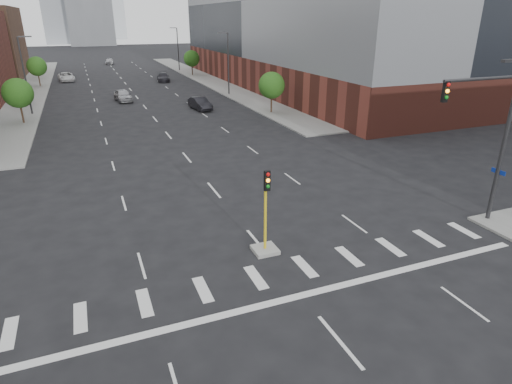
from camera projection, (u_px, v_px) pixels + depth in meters
ground at (373, 381)px, 13.94m from camera, size 400.00×400.00×0.00m
sidewalk_left_far at (34, 87)px, 72.31m from camera, size 5.00×92.00×0.15m
sidewalk_right_far at (205, 79)px, 82.67m from camera, size 5.00×92.00×0.15m
building_right_main at (309, 18)px, 71.51m from camera, size 24.00×70.00×22.00m
median_traffic_signal at (265, 235)px, 21.27m from camera, size 1.20×1.20×4.40m
mast_arm_signal at (496, 127)px, 22.60m from camera, size 5.12×0.90×9.07m
streetlight_right_a at (228, 61)px, 63.93m from camera, size 1.60×0.22×9.07m
streetlight_right_b at (178, 47)px, 94.00m from camera, size 1.60×0.22×9.07m
streetlight_left at (25, 73)px, 50.38m from camera, size 1.60×0.22×9.07m
tree_left_near at (18, 93)px, 46.49m from camera, size 3.20×3.20×4.85m
tree_left_far at (37, 66)px, 72.26m from camera, size 3.20×3.20×4.85m
tree_right_near at (272, 85)px, 51.85m from camera, size 3.20×3.20×4.85m
tree_right_far at (192, 58)px, 86.22m from camera, size 3.20×3.20×4.85m
car_near_left at (123, 95)px, 60.33m from camera, size 2.49×5.12×1.68m
car_mid_right at (200, 104)px, 54.89m from camera, size 2.24×4.94×1.57m
car_far_left at (66, 77)px, 79.71m from camera, size 3.17×5.94×1.59m
car_deep_right at (163, 77)px, 79.47m from camera, size 2.84×5.54×1.54m
car_distant at (109, 61)px, 108.81m from camera, size 2.33×4.80×1.58m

